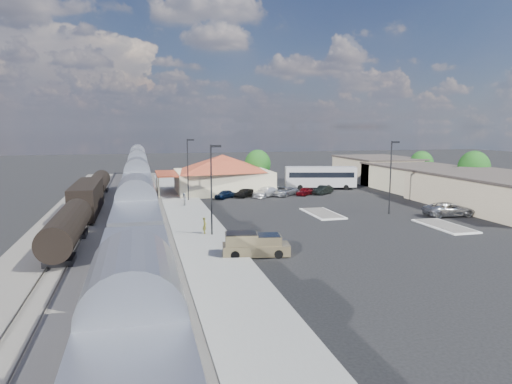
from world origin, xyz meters
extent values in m
plane|color=black|center=(0.00, 0.00, 0.00)|extent=(280.00, 280.00, 0.00)
cube|color=#4C4944|center=(-21.00, 8.00, 0.06)|extent=(16.00, 100.00, 0.12)
cube|color=gray|center=(-12.00, 6.00, 0.09)|extent=(5.50, 92.00, 0.18)
cube|color=silver|center=(-18.00, -35.43, 3.05)|extent=(3.00, 20.00, 5.00)
cube|color=silver|center=(-18.00, -14.43, 3.05)|extent=(3.00, 20.00, 5.00)
cube|color=black|center=(-18.00, -14.43, 0.30)|extent=(2.20, 16.00, 0.60)
cube|color=silver|center=(-18.00, 6.57, 3.05)|extent=(3.00, 20.00, 5.00)
cube|color=black|center=(-18.00, 6.57, 0.30)|extent=(2.20, 16.00, 0.60)
cube|color=silver|center=(-18.00, 27.57, 3.05)|extent=(3.00, 20.00, 5.00)
cube|color=black|center=(-18.00, 27.57, 0.30)|extent=(2.20, 16.00, 0.60)
cube|color=silver|center=(-18.00, 48.57, 3.05)|extent=(3.00, 20.00, 5.00)
cube|color=black|center=(-18.00, 48.57, 0.30)|extent=(2.20, 16.00, 0.60)
cylinder|color=black|center=(-24.00, -7.81, 2.10)|extent=(2.80, 14.00, 2.80)
cube|color=black|center=(-24.00, -7.81, 0.30)|extent=(2.20, 12.00, 0.60)
cube|color=black|center=(-24.00, 8.19, 2.20)|extent=(2.80, 14.00, 3.60)
cube|color=black|center=(-24.00, 8.19, 0.30)|extent=(2.20, 12.00, 0.60)
cylinder|color=black|center=(-24.00, 24.19, 2.10)|extent=(2.80, 14.00, 2.80)
cube|color=black|center=(-24.00, 24.19, 0.30)|extent=(2.20, 12.00, 0.60)
cube|color=#C5BA90|center=(-4.50, 24.00, 1.80)|extent=(15.00, 12.00, 3.60)
pyramid|color=maroon|center=(-4.50, 24.00, 4.90)|extent=(15.30, 12.24, 2.60)
cube|color=maroon|center=(-13.60, 24.00, 3.30)|extent=(3.20, 9.60, 0.25)
cube|color=#C6B28C|center=(28.00, 0.00, 2.10)|extent=(14.00, 22.00, 4.20)
cube|color=#3F3833|center=(28.00, 0.00, 4.35)|extent=(14.40, 22.40, 0.30)
cube|color=#C6B28C|center=(28.00, 18.00, 2.00)|extent=(12.00, 18.00, 4.00)
cube|color=#3F3833|center=(28.00, 18.00, 4.15)|extent=(12.40, 18.40, 0.30)
cube|color=#C6B28C|center=(28.00, 32.00, 2.25)|extent=(12.00, 16.00, 4.50)
cube|color=#3F3833|center=(28.00, 32.00, 4.65)|extent=(12.40, 16.40, 0.30)
cube|color=silver|center=(4.00, 2.00, 0.07)|extent=(3.30, 7.50, 0.15)
cube|color=#4C4944|center=(4.00, 2.00, 0.16)|extent=(2.70, 6.90, 0.10)
cube|color=silver|center=(14.00, -8.00, 0.07)|extent=(3.30, 7.50, 0.15)
cube|color=#4C4944|center=(14.00, -8.00, 0.16)|extent=(2.70, 6.90, 0.10)
cylinder|color=black|center=(-11.00, -6.00, 4.50)|extent=(0.16, 0.16, 9.00)
cube|color=black|center=(-10.50, -6.00, 8.85)|extent=(1.00, 0.25, 0.22)
cylinder|color=black|center=(-11.00, 16.00, 4.50)|extent=(0.16, 0.16, 9.00)
cube|color=black|center=(-10.50, 16.00, 8.85)|extent=(1.00, 0.25, 0.22)
cylinder|color=black|center=(12.00, 0.00, 4.50)|extent=(0.16, 0.16, 9.00)
cube|color=black|center=(12.50, 0.00, 8.85)|extent=(1.00, 0.25, 0.22)
cylinder|color=#382314|center=(34.00, 12.00, 1.43)|extent=(0.30, 0.30, 2.86)
ellipsoid|color=#184A15|center=(34.00, 12.00, 4.23)|extent=(4.94, 4.94, 5.46)
cylinder|color=#382314|center=(34.00, 26.00, 1.28)|extent=(0.30, 0.30, 2.55)
ellipsoid|color=#184A15|center=(34.00, 26.00, 3.77)|extent=(4.41, 4.41, 4.87)
cylinder|color=#382314|center=(3.00, 30.00, 1.36)|extent=(0.30, 0.30, 2.73)
ellipsoid|color=#184A15|center=(3.00, 30.00, 4.03)|extent=(4.71, 4.71, 5.21)
cube|color=#9B895F|center=(-8.50, -13.76, 0.56)|extent=(5.82, 2.90, 0.91)
cube|color=#9B895F|center=(-8.50, -13.76, 1.26)|extent=(2.40, 2.24, 0.96)
cube|color=#9B895F|center=(-8.50, -13.76, 1.37)|extent=(2.95, 2.33, 1.11)
cylinder|color=black|center=(-6.89, -14.95, 0.36)|extent=(0.76, 0.40, 0.73)
cylinder|color=black|center=(-6.60, -13.15, 0.36)|extent=(0.76, 0.40, 0.73)
cylinder|color=black|center=(-10.40, -14.37, 0.36)|extent=(0.76, 0.40, 0.73)
cylinder|color=black|center=(-10.11, -12.57, 0.36)|extent=(0.76, 0.40, 0.73)
imported|color=gray|center=(18.26, -3.01, 0.84)|extent=(6.23, 3.21, 1.68)
cube|color=silver|center=(12.52, 23.44, 2.16)|extent=(12.34, 5.42, 3.42)
cube|color=black|center=(12.52, 23.44, 2.57)|extent=(11.41, 5.23, 0.90)
cylinder|color=black|center=(16.34, 21.29, 0.45)|extent=(0.95, 0.51, 0.90)
cylinder|color=black|center=(16.90, 23.57, 0.45)|extent=(0.95, 0.51, 0.90)
cylinder|color=black|center=(8.73, 23.16, 0.45)|extent=(0.95, 0.51, 0.90)
cylinder|color=black|center=(9.29, 25.44, 0.45)|extent=(0.95, 0.51, 0.90)
imported|color=gold|center=(-11.63, -5.43, 1.00)|extent=(0.56, 0.69, 1.64)
imported|color=silver|center=(-12.03, 11.49, 1.01)|extent=(0.84, 0.96, 1.67)
imported|color=#0B1A38|center=(-5.42, 17.34, 0.64)|extent=(3.79, 3.59, 1.27)
imported|color=black|center=(-2.22, 17.64, 0.65)|extent=(3.86, 3.59, 1.29)
imported|color=silver|center=(0.98, 17.34, 0.76)|extent=(5.35, 5.01, 1.52)
imported|color=#94979C|center=(4.18, 17.64, 0.69)|extent=(5.28, 4.93, 1.38)
imported|color=maroon|center=(7.38, 17.34, 0.64)|extent=(3.76, 3.65, 1.27)
imported|color=black|center=(10.58, 17.64, 0.70)|extent=(4.28, 3.70, 1.39)
camera|label=1|loc=(-17.66, -49.59, 10.69)|focal=32.00mm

